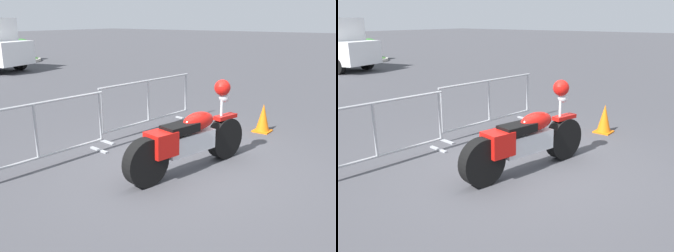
% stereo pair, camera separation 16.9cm
% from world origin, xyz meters
% --- Properties ---
extents(ground_plane, '(120.00, 120.00, 0.00)m').
position_xyz_m(ground_plane, '(0.00, 0.00, 0.00)').
color(ground_plane, '#424247').
extents(motorcycle, '(2.37, 0.70, 1.35)m').
position_xyz_m(motorcycle, '(-0.14, -0.08, 0.51)').
color(motorcycle, black).
rests_on(motorcycle, ground).
extents(crowd_barrier_near, '(2.56, 0.68, 1.07)m').
position_xyz_m(crowd_barrier_near, '(-1.50, 1.82, 0.56)').
color(crowd_barrier_near, '#9EA0A5').
rests_on(crowd_barrier_near, ground).
extents(crowd_barrier_far, '(2.56, 0.68, 1.07)m').
position_xyz_m(crowd_barrier_far, '(1.23, 1.82, 0.56)').
color(crowd_barrier_far, '#9EA0A5').
rests_on(crowd_barrier_far, ground).
extents(planter_island, '(3.35, 3.35, 1.24)m').
position_xyz_m(planter_island, '(6.93, 16.05, 0.44)').
color(planter_island, '#ADA89E').
rests_on(planter_island, ground).
extents(traffic_cone, '(0.34, 0.34, 0.59)m').
position_xyz_m(traffic_cone, '(2.51, -0.20, 0.29)').
color(traffic_cone, orange).
rests_on(traffic_cone, ground).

